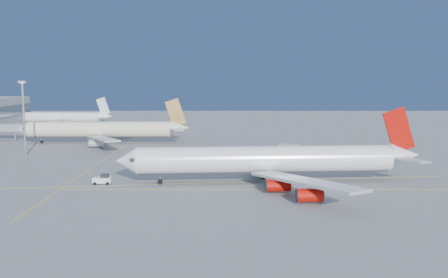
% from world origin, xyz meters
% --- Properties ---
extents(ground, '(500.00, 500.00, 0.00)m').
position_xyz_m(ground, '(0.00, 0.00, 0.00)').
color(ground, slate).
rests_on(ground, ground).
extents(taxiway_lines, '(118.86, 140.00, 0.02)m').
position_xyz_m(taxiway_lines, '(-14.71, 6.34, 0.01)').
color(taxiway_lines, yellow).
rests_on(taxiway_lines, ground).
extents(airliner_virgin, '(72.74, 65.17, 17.94)m').
position_xyz_m(airliner_virgin, '(7.77, -6.56, 5.41)').
color(airliner_virgin, white).
rests_on(airliner_virgin, ground).
extents(airliner_etihad, '(65.52, 60.72, 17.14)m').
position_xyz_m(airliner_etihad, '(-49.33, 64.43, 5.22)').
color(airliner_etihad, beige).
rests_on(airliner_etihad, ground).
extents(airliner_third, '(55.75, 51.45, 14.97)m').
position_xyz_m(airliner_third, '(-88.46, 131.39, 4.53)').
color(airliner_third, white).
rests_on(airliner_third, ground).
extents(pushback_tug, '(4.25, 2.69, 2.35)m').
position_xyz_m(pushback_tug, '(-31.89, -8.50, 1.09)').
color(pushback_tug, white).
rests_on(pushback_tug, ground).
extents(light_mast, '(2.06, 2.06, 23.83)m').
position_xyz_m(light_mast, '(-67.12, 34.64, 14.06)').
color(light_mast, gray).
rests_on(light_mast, ground).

